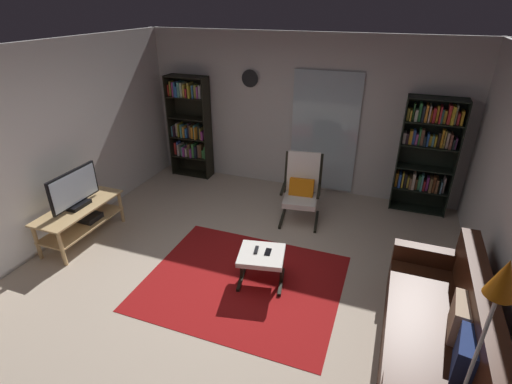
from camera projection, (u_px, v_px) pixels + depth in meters
ground_plane at (234, 282)px, 4.61m from camera, size 7.02×7.02×0.00m
wall_back at (300, 115)px, 6.46m from camera, size 5.60×0.06×2.60m
wall_left at (35, 152)px, 4.87m from camera, size 0.06×6.00×2.60m
glass_door_panel at (324, 133)px, 6.38m from camera, size 1.10×0.01×2.00m
area_rug at (243, 282)px, 4.61m from camera, size 2.29×1.89×0.01m
tv_stand at (82, 217)px, 5.32m from camera, size 0.51×1.25×0.52m
television at (75, 191)px, 5.11m from camera, size 0.20×0.81×0.52m
bookshelf_near_tv at (190, 125)px, 7.05m from camera, size 0.75×0.30×1.85m
bookshelf_near_sofa at (427, 151)px, 5.80m from camera, size 0.83×0.30×1.80m
leather_sofa at (439, 331)px, 3.52m from camera, size 0.81×1.99×0.88m
lounge_armchair at (302, 186)px, 5.74m from camera, size 0.65×0.72×1.02m
ottoman at (261, 258)px, 4.48m from camera, size 0.60×0.57×0.41m
tv_remote at (256, 250)px, 4.49m from camera, size 0.07×0.15×0.02m
cell_phone at (268, 252)px, 4.46m from camera, size 0.09×0.15×0.01m
floor_lamp_by_sofa at (491, 314)px, 2.24m from camera, size 0.22×0.22×1.78m
wall_clock at (250, 78)px, 6.42m from camera, size 0.29×0.03×0.29m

